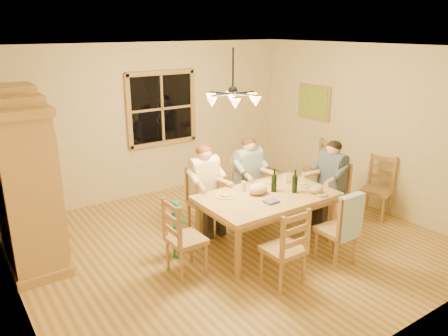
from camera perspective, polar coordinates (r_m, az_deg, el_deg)
floor at (r=6.32m, az=1.04°, el=-9.80°), size 5.50×5.50×0.00m
ceiling at (r=5.60m, az=1.20°, el=15.47°), size 5.50×5.00×0.02m
wall_back at (r=7.93m, az=-9.47°, el=6.13°), size 5.50×0.02×2.70m
wall_left at (r=4.85m, az=-26.47°, el=-3.19°), size 0.02×5.00×2.70m
wall_right at (r=7.69m, az=18.13°, el=5.12°), size 0.02×5.00×2.70m
window at (r=7.94m, az=-8.12°, el=7.69°), size 1.30×0.06×1.30m
painting at (r=8.39m, az=11.66°, el=8.39°), size 0.06×0.78×0.64m
chandelier at (r=5.66m, az=1.16°, el=9.16°), size 0.77×0.68×0.71m
armoire at (r=6.01m, az=-24.63°, el=-2.04°), size 0.66×1.40×2.30m
dining_table at (r=6.03m, az=5.58°, el=-4.37°), size 1.84×1.12×0.76m
chair_far_left at (r=6.57m, az=-2.48°, el=-5.76°), size 0.44×0.42×0.99m
chair_far_right at (r=7.00m, az=3.20°, el=-4.24°), size 0.44×0.42×0.99m
chair_near_left at (r=5.33m, az=7.67°, el=-11.91°), size 0.44×0.42×0.99m
chair_near_right at (r=5.92m, az=14.39°, el=-9.14°), size 0.44×0.42×0.99m
chair_end_left at (r=5.53m, az=-4.92°, el=-10.66°), size 0.42×0.44×0.99m
chair_end_right at (r=7.00m, az=13.56°, el=-4.73°), size 0.42×0.44×0.99m
adult_woman at (r=6.37m, az=-2.55°, el=-1.33°), size 0.40×0.42×0.87m
adult_plaid_man at (r=6.81m, az=3.28°, el=-0.04°), size 0.40×0.42×0.87m
adult_slate_man at (r=6.81m, az=13.89°, el=-0.55°), size 0.42×0.40×0.87m
towel at (r=5.64m, az=16.14°, el=-6.21°), size 0.38×0.10×0.58m
wine_bottle_a at (r=6.07m, az=6.56°, el=-1.59°), size 0.08×0.08×0.33m
wine_bottle_b at (r=6.07m, az=9.25°, el=-1.71°), size 0.08×0.08×0.33m
plate_woman at (r=5.90m, az=0.22°, el=-3.66°), size 0.26×0.26×0.02m
plate_plaid at (r=6.40m, az=5.93°, el=-1.98°), size 0.26×0.26×0.02m
plate_slate at (r=6.42m, az=10.04°, el=-2.10°), size 0.26×0.26×0.02m
wine_glass_a at (r=6.08m, az=2.58°, el=-2.39°), size 0.06×0.06×0.14m
wine_glass_b at (r=6.44m, az=8.03°, el=-1.39°), size 0.06×0.06×0.14m
cap at (r=6.14m, az=11.91°, el=-2.74°), size 0.20×0.20×0.11m
napkin at (r=5.73m, az=6.21°, el=-4.37°), size 0.18×0.14×0.03m
cloth_bundle at (r=5.98m, az=4.45°, el=-2.72°), size 0.28×0.22×0.15m
child at (r=5.87m, az=-6.09°, el=-7.85°), size 0.34×0.33×0.79m
chair_spare_front at (r=7.45m, az=19.16°, el=-3.84°), size 0.54×0.55×0.99m
chair_spare_back at (r=8.19m, az=12.23°, el=-1.26°), size 0.44×0.46×0.99m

